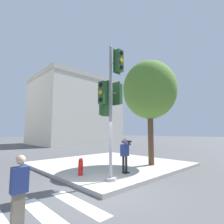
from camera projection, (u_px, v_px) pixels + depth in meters
ground_plane at (104, 192)px, 6.07m from camera, size 160.00×160.00×0.00m
sidewalk_corner at (109, 164)px, 11.00m from camera, size 8.00×8.00×0.16m
traffic_signal_pole at (111, 98)px, 7.32m from camera, size 1.29×1.28×5.65m
person_photographer at (125, 152)px, 8.31m from camera, size 0.50×0.53×1.61m
pedestrian_distant at (19, 190)px, 3.77m from camera, size 0.34×0.20×1.58m
street_tree at (150, 90)px, 10.76m from camera, size 3.26×3.26×6.31m
fire_hydrant at (81, 167)px, 7.81m from camera, size 0.21×0.27×0.75m
building_right at (76, 111)px, 32.32m from camera, size 14.22×11.11×11.73m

